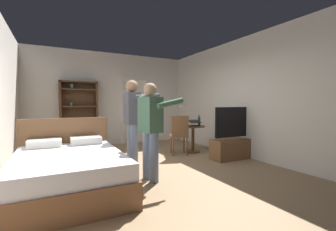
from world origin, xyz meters
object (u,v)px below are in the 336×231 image
(bookshelf, at_px, (79,112))
(bottle_on_table, at_px, (199,121))
(suitcase_small, at_px, (87,146))
(laptop, at_px, (193,124))
(side_table, at_px, (193,134))
(wooden_chair, at_px, (179,133))
(suitcase_dark, at_px, (77,146))
(tv_flatscreen, at_px, (235,144))
(person_striped_shirt, at_px, (133,117))
(bed, at_px, (69,170))
(person_blue_shirt, at_px, (151,125))

(bookshelf, relative_size, bottle_on_table, 6.75)
(suitcase_small, bearing_deg, laptop, -29.08)
(side_table, bearing_deg, suitcase_small, 157.26)
(wooden_chair, bearing_deg, suitcase_dark, 152.68)
(laptop, distance_m, suitcase_dark, 2.98)
(suitcase_dark, bearing_deg, bottle_on_table, -25.56)
(tv_flatscreen, relative_size, person_striped_shirt, 0.69)
(wooden_chair, height_order, suitcase_dark, wooden_chair)
(bed, xyz_separation_m, wooden_chair, (2.59, 1.26, 0.24))
(bookshelf, bearing_deg, bottle_on_table, -37.18)
(suitcase_small, bearing_deg, person_striped_shirt, -74.07)
(bookshelf, bearing_deg, person_striped_shirt, -74.22)
(side_table, distance_m, wooden_chair, 0.52)
(tv_flatscreen, bearing_deg, suitcase_dark, 147.71)
(side_table, relative_size, person_striped_shirt, 0.40)
(wooden_chair, xyz_separation_m, suitcase_small, (-2.02, 1.20, -0.35))
(tv_flatscreen, height_order, side_table, tv_flatscreen)
(tv_flatscreen, height_order, suitcase_dark, tv_flatscreen)
(side_table, height_order, laptop, laptop)
(laptop, distance_m, wooden_chair, 0.52)
(person_striped_shirt, bearing_deg, tv_flatscreen, -9.43)
(bookshelf, bearing_deg, side_table, -37.55)
(person_blue_shirt, bearing_deg, wooden_chair, 45.91)
(tv_flatscreen, distance_m, person_striped_shirt, 2.48)
(bookshelf, height_order, laptop, bookshelf)
(bed, bearing_deg, person_striped_shirt, 31.76)
(bed, height_order, person_blue_shirt, person_blue_shirt)
(bed, xyz_separation_m, side_table, (3.09, 1.40, 0.17))
(person_striped_shirt, distance_m, suitcase_small, 1.99)
(wooden_chair, distance_m, suitcase_dark, 2.57)
(person_blue_shirt, bearing_deg, person_striped_shirt, 91.05)
(side_table, xyz_separation_m, laptop, (-0.03, -0.04, 0.28))
(person_striped_shirt, distance_m, suitcase_dark, 2.05)
(bed, distance_m, laptop, 3.38)
(tv_flatscreen, distance_m, suitcase_dark, 3.86)
(tv_flatscreen, height_order, wooden_chair, tv_flatscreen)
(bed, relative_size, wooden_chair, 2.04)
(laptop, height_order, suitcase_small, laptop)
(wooden_chair, relative_size, suitcase_dark, 1.65)
(side_table, xyz_separation_m, suitcase_dark, (-2.76, 1.03, -0.25))
(bottle_on_table, height_order, wooden_chair, wooden_chair)
(tv_flatscreen, bearing_deg, laptop, 118.21)
(suitcase_small, bearing_deg, side_table, -27.99)
(tv_flatscreen, bearing_deg, person_striped_shirt, 170.57)
(bookshelf, height_order, suitcase_dark, bookshelf)
(wooden_chair, distance_m, suitcase_small, 2.38)
(person_blue_shirt, relative_size, suitcase_dark, 2.69)
(laptop, bearing_deg, tv_flatscreen, -61.79)
(bottle_on_table, relative_size, person_blue_shirt, 0.18)
(wooden_chair, bearing_deg, side_table, 15.67)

